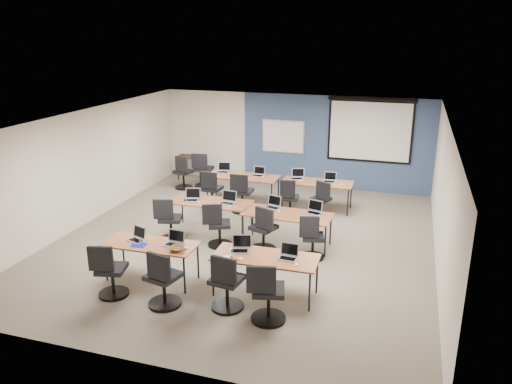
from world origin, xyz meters
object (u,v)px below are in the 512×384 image
(task_chair_1, at_px, (163,283))
(task_chair_0, at_px, (110,275))
(laptop_5, at_px, (228,200))
(laptop_8, at_px, (223,170))
(training_table_mid_right, at_px, (287,216))
(task_chair_7, at_px, (312,241))
(task_chair_5, at_px, (218,228))
(task_chair_9, at_px, (242,196))
(training_table_back_right, at_px, (317,184))
(laptop_4, at_px, (192,197))
(task_chair_8, at_px, (211,192))
(task_chair_3, at_px, (267,297))
(training_table_mid_left, at_px, (210,203))
(task_chair_6, at_px, (264,233))
(laptop_6, at_px, (273,205))
(laptop_11, at_px, (330,179))
(whiteboard, at_px, (283,137))
(training_table_front_left, at_px, (151,246))
(laptop_7, at_px, (314,210))
(task_chair_10, at_px, (289,200))
(training_table_back_left, at_px, (243,177))
(laptop_9, at_px, (258,173))
(projector_screen, at_px, (370,127))
(spare_chair_b, at_px, (183,175))
(task_chair_4, at_px, (169,223))
(laptop_0, at_px, (137,237))
(spare_chair_a, at_px, (203,173))
(laptop_1, at_px, (175,241))
(laptop_10, at_px, (297,176))
(utility_table, at_px, (191,159))
(laptop_2, at_px, (240,247))
(task_chair_2, at_px, (226,286))

(task_chair_1, bearing_deg, task_chair_0, -168.58)
(laptop_5, relative_size, laptop_8, 1.03)
(training_table_mid_right, distance_m, task_chair_7, 0.86)
(task_chair_5, relative_size, task_chair_9, 0.96)
(training_table_back_right, distance_m, laptop_5, 2.76)
(laptop_4, distance_m, task_chair_8, 1.58)
(task_chair_3, bearing_deg, laptop_4, 116.36)
(training_table_mid_left, distance_m, training_table_back_right, 3.04)
(task_chair_6, bearing_deg, laptop_6, 109.89)
(task_chair_5, bearing_deg, task_chair_0, -134.03)
(task_chair_1, xyz_separation_m, task_chair_5, (-0.04, 2.57, -0.02))
(task_chair_3, distance_m, laptop_11, 5.62)
(whiteboard, bearing_deg, training_table_front_left, -96.57)
(laptop_7, distance_m, laptop_11, 2.39)
(laptop_7, xyz_separation_m, laptop_8, (-3.01, 2.43, 0.00))
(laptop_8, relative_size, task_chair_10, 0.36)
(whiteboard, distance_m, training_table_mid_left, 4.27)
(task_chair_5, height_order, task_chair_9, task_chair_9)
(training_table_back_left, xyz_separation_m, laptop_9, (0.39, 0.16, 0.10))
(training_table_mid_left, relative_size, laptop_6, 5.73)
(projector_screen, height_order, task_chair_8, projector_screen)
(task_chair_7, distance_m, task_chair_8, 3.83)
(task_chair_1, distance_m, task_chair_7, 3.26)
(task_chair_0, distance_m, task_chair_9, 4.78)
(spare_chair_b, bearing_deg, task_chair_4, -54.57)
(laptop_0, relative_size, laptop_5, 0.89)
(laptop_0, bearing_deg, laptop_6, 71.48)
(laptop_7, xyz_separation_m, spare_chair_a, (-3.94, 3.14, -0.36))
(laptop_1, height_order, laptop_4, laptop_4)
(whiteboard, bearing_deg, task_chair_6, -80.06)
(task_chair_3, distance_m, laptop_10, 5.71)
(laptop_0, relative_size, utility_table, 0.37)
(laptop_4, bearing_deg, task_chair_7, -30.09)
(laptop_4, bearing_deg, laptop_11, 24.40)
(laptop_4, height_order, task_chair_4, task_chair_4)
(laptop_2, bearing_deg, laptop_0, 166.85)
(laptop_4, height_order, spare_chair_b, spare_chair_b)
(whiteboard, bearing_deg, spare_chair_b, -152.80)
(training_table_back_right, xyz_separation_m, spare_chair_b, (-4.06, 0.54, -0.27))
(training_table_mid_right, bearing_deg, spare_chair_b, 144.91)
(task_chair_6, relative_size, task_chair_7, 1.05)
(laptop_8, bearing_deg, laptop_4, -99.41)
(laptop_4, bearing_deg, laptop_8, 77.21)
(training_table_back_left, relative_size, task_chair_6, 1.90)
(training_table_mid_right, height_order, task_chair_3, task_chair_3)
(laptop_11, bearing_deg, training_table_front_left, -119.68)
(task_chair_1, bearing_deg, task_chair_4, 127.81)
(task_chair_4, xyz_separation_m, laptop_9, (1.08, 3.15, 0.37))
(training_table_back_left, distance_m, task_chair_0, 5.52)
(task_chair_7, bearing_deg, task_chair_2, -126.44)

